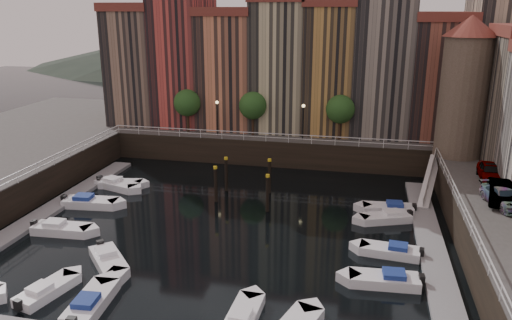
% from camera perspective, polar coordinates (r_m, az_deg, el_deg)
% --- Properties ---
extents(ground, '(200.00, 200.00, 0.00)m').
position_cam_1_polar(ground, '(42.46, -3.18, -7.22)').
color(ground, black).
rests_on(ground, ground).
extents(quay_far, '(80.00, 20.00, 3.00)m').
position_cam_1_polar(quay_far, '(66.08, 2.83, 3.05)').
color(quay_far, black).
rests_on(quay_far, ground).
extents(dock_left, '(2.00, 28.00, 0.35)m').
position_cam_1_polar(dock_left, '(48.27, -22.47, -5.27)').
color(dock_left, gray).
rests_on(dock_left, ground).
extents(dock_right, '(2.00, 28.00, 0.35)m').
position_cam_1_polar(dock_right, '(40.52, 19.37, -9.19)').
color(dock_right, gray).
rests_on(dock_right, ground).
extents(mountains, '(145.00, 100.00, 18.00)m').
position_cam_1_polar(mountains, '(147.83, 9.20, 13.10)').
color(mountains, '#2D382D').
rests_on(mountains, ground).
extents(far_terrace, '(48.70, 10.30, 17.50)m').
position_cam_1_polar(far_terrace, '(61.53, 5.66, 10.90)').
color(far_terrace, '#876A56').
rests_on(far_terrace, quay_far).
extents(corner_tower, '(5.20, 5.20, 13.80)m').
position_cam_1_polar(corner_tower, '(53.09, 22.72, 7.89)').
color(corner_tower, '#6B5B4C').
rests_on(corner_tower, quay_right).
extents(promenade_trees, '(21.20, 3.20, 5.20)m').
position_cam_1_polar(promenade_trees, '(57.75, 0.28, 6.20)').
color(promenade_trees, black).
rests_on(promenade_trees, quay_far).
extents(street_lamps, '(10.36, 0.36, 4.18)m').
position_cam_1_polar(street_lamps, '(56.86, 0.39, 5.32)').
color(street_lamps, black).
rests_on(street_lamps, quay_far).
extents(railings, '(36.08, 34.04, 0.52)m').
position_cam_1_polar(railings, '(45.54, -1.62, -0.40)').
color(railings, white).
rests_on(railings, ground).
extents(gangway, '(2.78, 8.32, 3.73)m').
position_cam_1_polar(gangway, '(50.15, 19.24, -1.97)').
color(gangway, white).
rests_on(gangway, ground).
extents(mooring_pilings, '(5.52, 5.00, 3.78)m').
position_cam_1_polar(mooring_pilings, '(47.04, -1.33, -2.57)').
color(mooring_pilings, black).
rests_on(mooring_pilings, ground).
extents(boat_left_1, '(4.99, 2.08, 1.13)m').
position_cam_1_polar(boat_left_1, '(43.41, -21.41, -7.33)').
color(boat_left_1, white).
rests_on(boat_left_1, ground).
extents(boat_left_2, '(5.28, 2.36, 1.19)m').
position_cam_1_polar(boat_left_2, '(48.11, -18.49, -4.62)').
color(boat_left_2, white).
rests_on(boat_left_2, ground).
extents(boat_left_3, '(5.05, 3.12, 1.13)m').
position_cam_1_polar(boat_left_3, '(52.09, -15.68, -2.73)').
color(boat_left_3, white).
rests_on(boat_left_3, ground).
extents(boat_left_4, '(4.62, 2.37, 1.04)m').
position_cam_1_polar(boat_left_4, '(52.45, -15.31, -2.60)').
color(boat_left_4, white).
rests_on(boat_left_4, ground).
extents(boat_right_1, '(4.87, 2.06, 1.10)m').
position_cam_1_polar(boat_right_1, '(34.57, 14.61, -13.11)').
color(boat_right_1, white).
rests_on(boat_right_1, ground).
extents(boat_right_2, '(4.62, 2.06, 1.04)m').
position_cam_1_polar(boat_right_2, '(38.40, 15.18, -10.00)').
color(boat_right_2, white).
rests_on(boat_right_2, ground).
extents(boat_right_3, '(4.58, 3.08, 1.04)m').
position_cam_1_polar(boat_right_3, '(43.99, 14.68, -6.39)').
color(boat_right_3, white).
rests_on(boat_right_3, ground).
extents(boat_right_4, '(4.70, 2.06, 1.06)m').
position_cam_1_polar(boat_right_4, '(45.98, 14.96, -5.37)').
color(boat_right_4, white).
rests_on(boat_right_4, ground).
extents(boat_near_0, '(2.55, 4.55, 1.02)m').
position_cam_1_polar(boat_near_0, '(35.05, -22.84, -13.59)').
color(boat_near_0, white).
rests_on(boat_near_0, ground).
extents(boat_near_1, '(2.19, 5.03, 1.14)m').
position_cam_1_polar(boat_near_1, '(32.77, -18.38, -15.25)').
color(boat_near_1, white).
rests_on(boat_near_1, ground).
extents(boat_near_2, '(1.77, 4.50, 1.03)m').
position_cam_1_polar(boat_near_2, '(30.14, -1.51, -17.45)').
color(boat_near_2, white).
rests_on(boat_near_2, ground).
extents(car_a, '(2.01, 4.53, 1.52)m').
position_cam_1_polar(car_a, '(47.66, 25.17, -1.30)').
color(car_a, gray).
rests_on(car_a, quay_right).
extents(car_b, '(2.45, 5.02, 1.58)m').
position_cam_1_polar(car_b, '(42.69, 26.15, -3.40)').
color(car_b, gray).
rests_on(car_b, quay_right).
extents(car_c, '(3.13, 5.07, 1.37)m').
position_cam_1_polar(car_c, '(41.92, 26.42, -3.95)').
color(car_c, gray).
rests_on(car_c, quay_right).
extents(boat_extra_601, '(4.38, 4.56, 1.11)m').
position_cam_1_polar(boat_extra_601, '(37.32, -16.53, -10.91)').
color(boat_extra_601, white).
rests_on(boat_extra_601, ground).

